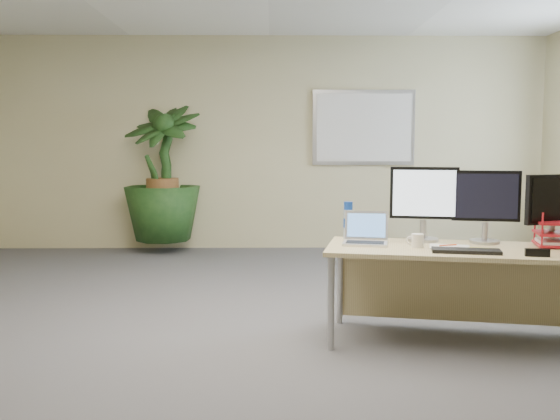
{
  "coord_description": "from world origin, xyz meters",
  "views": [
    {
      "loc": [
        0.03,
        -4.0,
        1.34
      ],
      "look_at": [
        0.09,
        0.35,
        0.88
      ],
      "focal_mm": 40.0,
      "sensor_mm": 36.0,
      "label": 1
    }
  ],
  "objects_px": {
    "floor_plant": "(163,192)",
    "laptop": "(366,235)",
    "desk": "(454,265)",
    "monitor_right": "(486,202)",
    "monitor_left": "(424,199)"
  },
  "relations": [
    {
      "from": "floor_plant",
      "to": "monitor_right",
      "type": "bearing_deg",
      "value": -50.09
    },
    {
      "from": "monitor_left",
      "to": "monitor_right",
      "type": "xyz_separation_m",
      "value": [
        0.41,
        -0.09,
        -0.01
      ]
    },
    {
      "from": "desk",
      "to": "monitor_right",
      "type": "bearing_deg",
      "value": 23.7
    },
    {
      "from": "monitor_left",
      "to": "desk",
      "type": "bearing_deg",
      "value": -50.31
    },
    {
      "from": "monitor_right",
      "to": "laptop",
      "type": "xyz_separation_m",
      "value": [
        -0.84,
        0.0,
        -0.23
      ]
    },
    {
      "from": "monitor_left",
      "to": "monitor_right",
      "type": "height_order",
      "value": "monitor_left"
    },
    {
      "from": "floor_plant",
      "to": "monitor_left",
      "type": "xyz_separation_m",
      "value": [
        2.43,
        -3.31,
        0.21
      ]
    },
    {
      "from": "monitor_left",
      "to": "monitor_right",
      "type": "distance_m",
      "value": 0.42
    },
    {
      "from": "laptop",
      "to": "desk",
      "type": "bearing_deg",
      "value": -10.41
    },
    {
      "from": "floor_plant",
      "to": "laptop",
      "type": "bearing_deg",
      "value": -59.44
    },
    {
      "from": "floor_plant",
      "to": "monitor_right",
      "type": "height_order",
      "value": "floor_plant"
    },
    {
      "from": "floor_plant",
      "to": "monitor_right",
      "type": "distance_m",
      "value": 4.44
    },
    {
      "from": "desk",
      "to": "monitor_left",
      "type": "bearing_deg",
      "value": 129.69
    },
    {
      "from": "desk",
      "to": "floor_plant",
      "type": "height_order",
      "value": "floor_plant"
    },
    {
      "from": "monitor_right",
      "to": "laptop",
      "type": "height_order",
      "value": "monitor_right"
    }
  ]
}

